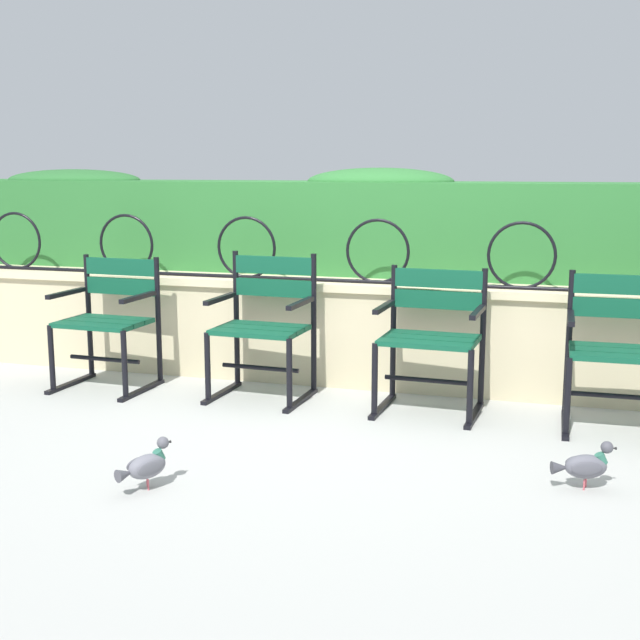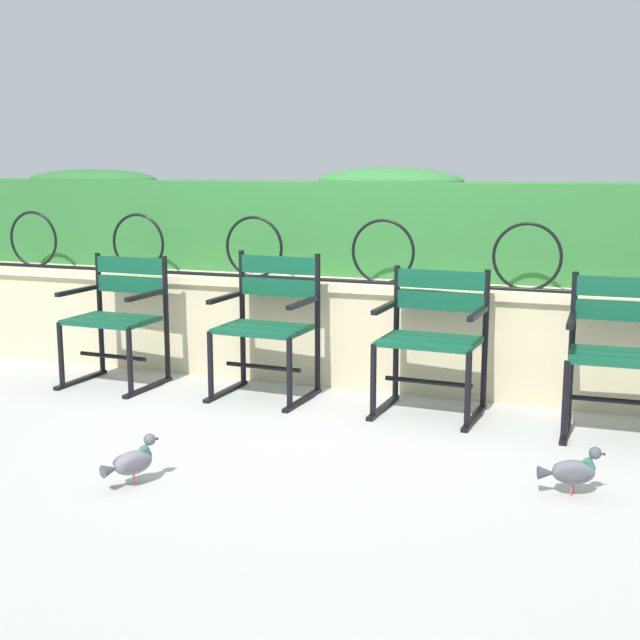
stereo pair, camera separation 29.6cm
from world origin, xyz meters
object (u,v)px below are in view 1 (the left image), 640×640
park_chair_centre_left (265,323)px  park_chair_centre_right (432,334)px  park_chair_leftmost (109,318)px  pigeon_near_chairs (146,465)px  pigeon_far_side (585,465)px  park_chair_rightmost (621,346)px

park_chair_centre_left → park_chair_centre_right: park_chair_centre_left is taller
park_chair_leftmost → pigeon_near_chairs: (1.09, -1.57, -0.35)m
park_chair_centre_right → pigeon_far_side: 1.42m
park_chair_rightmost → pigeon_near_chairs: size_ratio=3.13×
park_chair_leftmost → park_chair_rightmost: (3.16, 0.00, 0.00)m
park_chair_centre_right → park_chair_rightmost: bearing=-2.7°
park_chair_rightmost → pigeon_far_side: (-0.18, -1.01, -0.35)m
park_chair_leftmost → park_chair_centre_left: (1.06, 0.07, 0.01)m
park_chair_rightmost → pigeon_near_chairs: (-2.08, -1.58, -0.35)m
park_chair_centre_left → park_chair_centre_right: bearing=-0.8°
park_chair_centre_right → pigeon_far_side: size_ratio=2.95×
pigeon_far_side → park_chair_centre_left: bearing=150.8°
pigeon_near_chairs → park_chair_centre_left: bearing=91.1°
park_chair_leftmost → park_chair_centre_right: park_chair_leftmost is taller
pigeon_far_side → park_chair_leftmost: bearing=161.3°
park_chair_rightmost → pigeon_far_side: park_chair_rightmost is taller
park_chair_rightmost → pigeon_near_chairs: park_chair_rightmost is taller
park_chair_centre_left → pigeon_far_side: bearing=-29.2°
park_chair_centre_left → park_chair_rightmost: size_ratio=1.05×
park_chair_leftmost → park_chair_centre_right: 2.11m
park_chair_centre_right → park_chair_rightmost: (1.05, -0.05, 0.00)m
park_chair_leftmost → pigeon_far_side: (2.98, -1.01, -0.35)m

